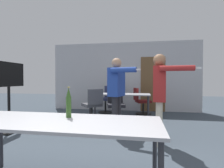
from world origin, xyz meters
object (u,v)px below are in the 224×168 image
Objects in this scene: person_left_plaid at (160,90)px; office_chair_mid_tucked at (116,106)px; tv_screen at (9,90)px; person_far_watching at (117,88)px; office_chair_far_left at (107,100)px; beer_bottle at (69,103)px; office_chair_far_right at (93,106)px; office_chair_near_pushed at (141,102)px.

office_chair_mid_tucked is (-1.05, 1.57, -0.56)m from person_left_plaid.
person_far_watching reaches higher than tv_screen.
office_chair_far_left is 2.72× the size of beer_bottle.
person_left_plaid reaches higher than beer_bottle.
person_far_watching is (2.44, 0.42, 0.05)m from tv_screen.
person_far_watching is 2.46m from office_chair_far_left.
person_far_watching reaches higher than office_chair_far_right.
person_far_watching is 1.86× the size of office_chair_near_pushed.
office_chair_mid_tucked is 2.69× the size of beer_bottle.
beer_bottle is (-1.15, -1.36, -0.09)m from person_left_plaid.
tv_screen is 1.66× the size of office_chair_far_left.
office_chair_far_left is 4.39m from beer_bottle.
office_chair_far_left reaches higher than office_chair_mid_tucked.
office_chair_far_right is at bearing -118.03° from person_far_watching.
office_chair_far_left is at bearing -146.98° from person_far_watching.
office_chair_far_left is (1.73, 2.71, -0.50)m from tv_screen.
person_far_watching is 2.27m from office_chair_near_pushed.
office_chair_near_pushed is 0.95× the size of office_chair_far_left.
office_chair_far_right is (-0.80, 0.76, -0.57)m from person_far_watching.
office_chair_far_left is (-0.72, 2.28, -0.55)m from person_far_watching.
person_left_plaid is at bearing 109.12° from office_chair_mid_tucked.
office_chair_far_right is (-0.64, -0.11, -0.01)m from office_chair_mid_tucked.
office_chair_far_right is 2.91m from beer_bottle.
office_chair_near_pushed is (0.53, 2.13, -0.59)m from person_far_watching.
person_far_watching reaches higher than office_chair_near_pushed.
tv_screen is 4.53× the size of beer_bottle.
office_chair_far_left is at bearing -32.54° from tv_screen.
office_chair_near_pushed is 0.96× the size of office_chair_mid_tucked.
office_chair_mid_tucked is (-0.16, 0.87, -0.56)m from person_far_watching.
office_chair_near_pushed is 0.96× the size of office_chair_far_right.
office_chair_far_left is at bearing 46.49° from office_chair_far_right.
beer_bottle is at bearing -126.83° from tv_screen.
person_left_plaid is 2.91m from office_chair_near_pushed.
office_chair_far_right is at bearing 100.70° from beer_bottle.
office_chair_far_left reaches higher than office_chair_near_pushed.
beer_bottle is at bearing -28.53° from office_chair_near_pushed.
office_chair_near_pushed is 1.91m from office_chair_far_right.
person_far_watching is at bearing 132.77° from office_chair_far_left.
office_chair_mid_tucked is (-0.69, -1.26, 0.03)m from office_chair_near_pushed.
beer_bottle reaches higher than office_chair_mid_tucked.
tv_screen is 3.96m from office_chair_near_pushed.
office_chair_mid_tucked is at bearing 87.94° from beer_bottle.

